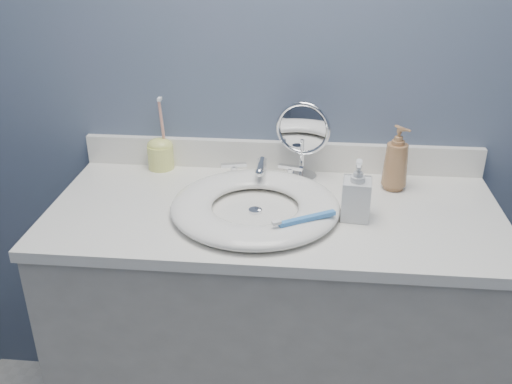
# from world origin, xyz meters

# --- Properties ---
(back_wall) EXTENTS (2.20, 0.02, 2.40)m
(back_wall) POSITION_xyz_m (0.00, 1.25, 1.20)
(back_wall) COLOR #4C5C73
(back_wall) RESTS_ON ground
(vanity_cabinet) EXTENTS (1.20, 0.55, 0.85)m
(vanity_cabinet) POSITION_xyz_m (0.00, 0.97, 0.42)
(vanity_cabinet) COLOR #B9B4A9
(vanity_cabinet) RESTS_ON ground
(countertop) EXTENTS (1.22, 0.57, 0.03)m
(countertop) POSITION_xyz_m (0.00, 0.97, 0.86)
(countertop) COLOR white
(countertop) RESTS_ON vanity_cabinet
(backsplash) EXTENTS (1.22, 0.02, 0.09)m
(backsplash) POSITION_xyz_m (0.00, 1.24, 0.93)
(backsplash) COLOR white
(backsplash) RESTS_ON countertop
(basin) EXTENTS (0.45, 0.45, 0.04)m
(basin) POSITION_xyz_m (-0.05, 0.94, 0.90)
(basin) COLOR white
(basin) RESTS_ON countertop
(drain) EXTENTS (0.04, 0.04, 0.01)m
(drain) POSITION_xyz_m (-0.05, 0.94, 0.88)
(drain) COLOR silver
(drain) RESTS_ON countertop
(faucet) EXTENTS (0.25, 0.13, 0.07)m
(faucet) POSITION_xyz_m (-0.05, 1.14, 0.91)
(faucet) COLOR silver
(faucet) RESTS_ON countertop
(makeup_mirror) EXTENTS (0.16, 0.09, 0.24)m
(makeup_mirror) POSITION_xyz_m (0.07, 1.17, 1.01)
(makeup_mirror) COLOR silver
(makeup_mirror) RESTS_ON countertop
(soap_bottle_amber) EXTENTS (0.10, 0.10, 0.19)m
(soap_bottle_amber) POSITION_xyz_m (0.33, 1.13, 0.97)
(soap_bottle_amber) COLOR #9B6D46
(soap_bottle_amber) RESTS_ON countertop
(soap_bottle_clear) EXTENTS (0.08, 0.08, 0.16)m
(soap_bottle_clear) POSITION_xyz_m (0.21, 0.94, 0.96)
(soap_bottle_clear) COLOR silver
(soap_bottle_clear) RESTS_ON countertop
(toothbrush_holder) EXTENTS (0.08, 0.08, 0.23)m
(toothbrush_holder) POSITION_xyz_m (-0.37, 1.21, 0.93)
(toothbrush_holder) COLOR #E8EC76
(toothbrush_holder) RESTS_ON countertop
(toothbrush_lying) EXTENTS (0.16, 0.10, 0.02)m
(toothbrush_lying) POSITION_xyz_m (0.08, 0.84, 0.92)
(toothbrush_lying) COLOR #3D87DA
(toothbrush_lying) RESTS_ON basin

